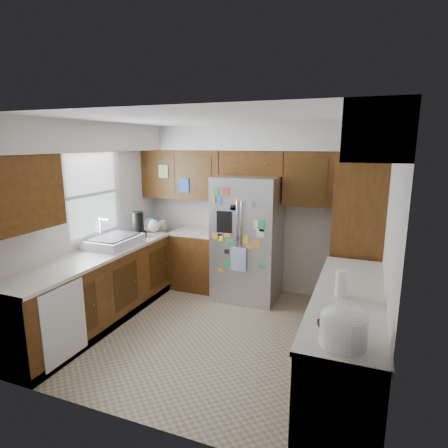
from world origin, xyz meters
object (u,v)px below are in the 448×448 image
Objects in this scene: fridge at (248,238)px; paper_towel at (341,283)px; rice_cooker at (344,325)px; pantry at (358,237)px.

fridge is 2.24m from paper_towel.
rice_cooker is 1.37× the size of paper_towel.
fridge is 2.99m from rice_cooker.
pantry is 2.53m from rice_cooker.
pantry is 1.19× the size of fridge.
fridge is at bearing 129.47° from paper_towel.
pantry reaches higher than paper_towel.
pantry is at bearing 87.38° from paper_towel.
fridge is (-1.50, 0.05, -0.17)m from pantry.
rice_cooker is 0.86m from paper_towel.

